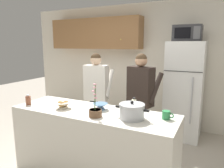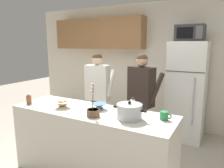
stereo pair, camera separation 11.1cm
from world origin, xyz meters
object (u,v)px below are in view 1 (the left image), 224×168
object	(u,v)px
bottle_near_edge	(134,104)
coffee_mug	(166,115)
refrigerator	(184,91)
cooking_pot	(132,111)
bottle_mid_counter	(28,100)
bread_bowl	(63,104)
potted_orchid	(95,111)
person_near_pot	(96,88)
person_by_sink	(141,92)
empty_bowl	(100,106)
microwave	(188,33)

from	to	relation	value
bottle_near_edge	coffee_mug	bearing A→B (deg)	-17.73
refrigerator	cooking_pot	size ratio (longest dim) A/B	4.50
refrigerator	bottle_mid_counter	size ratio (longest dim) A/B	12.31
cooking_pot	bread_bowl	bearing A→B (deg)	-177.30
bottle_near_edge	potted_orchid	distance (m)	0.53
bread_bowl	potted_orchid	xyz separation A→B (m)	(0.55, -0.09, 0.01)
person_near_pot	bottle_mid_counter	distance (m)	1.20
refrigerator	person_by_sink	size ratio (longest dim) A/B	1.11
person_near_pot	coffee_mug	distance (m)	1.63
bread_bowl	empty_bowl	size ratio (longest dim) A/B	1.04
coffee_mug	bread_bowl	bearing A→B (deg)	-171.14
person_near_pot	potted_orchid	size ratio (longest dim) A/B	4.02
person_near_pot	bread_bowl	size ratio (longest dim) A/B	7.85
person_by_sink	bread_bowl	size ratio (longest dim) A/B	7.90
person_near_pot	bread_bowl	world-z (taller)	person_near_pot
person_by_sink	bottle_near_edge	size ratio (longest dim) A/B	9.68
refrigerator	coffee_mug	bearing A→B (deg)	-88.20
refrigerator	bottle_near_edge	world-z (taller)	refrigerator
empty_bowl	bottle_mid_counter	bearing A→B (deg)	-165.16
person_by_sink	microwave	bearing A→B (deg)	58.37
bread_bowl	coffee_mug	bearing A→B (deg)	8.86
empty_bowl	bottle_mid_counter	world-z (taller)	bottle_mid_counter
coffee_mug	empty_bowl	size ratio (longest dim) A/B	0.67
cooking_pot	bread_bowl	xyz separation A→B (m)	(-0.94, -0.04, -0.03)
person_by_sink	cooking_pot	xyz separation A→B (m)	(0.24, -0.99, 0.01)
bottle_near_edge	refrigerator	bearing A→B (deg)	76.31
coffee_mug	bottle_near_edge	bearing A→B (deg)	162.27
refrigerator	microwave	world-z (taller)	microwave
bottle_near_edge	person_by_sink	bearing A→B (deg)	102.21
microwave	potted_orchid	size ratio (longest dim) A/B	1.21
empty_bowl	coffee_mug	bearing A→B (deg)	2.02
person_near_pot	cooking_pot	distance (m)	1.45
refrigerator	bread_bowl	distance (m)	2.30
person_by_sink	empty_bowl	xyz separation A→B (m)	(-0.24, -0.87, -0.03)
person_by_sink	bottle_mid_counter	size ratio (longest dim) A/B	11.05
coffee_mug	microwave	bearing A→B (deg)	91.82
person_near_pot	cooking_pot	xyz separation A→B (m)	(1.06, -0.99, 0.02)
empty_bowl	bottle_near_edge	bearing A→B (deg)	23.55
microwave	bottle_mid_counter	world-z (taller)	microwave
microwave	empty_bowl	distance (m)	2.14
refrigerator	potted_orchid	size ratio (longest dim) A/B	4.51
bread_bowl	potted_orchid	distance (m)	0.55
person_by_sink	potted_orchid	bearing A→B (deg)	-98.06
cooking_pot	bread_bowl	distance (m)	0.95
person_near_pot	bottle_near_edge	distance (m)	1.19
cooking_pot	empty_bowl	distance (m)	0.50
microwave	person_near_pot	xyz separation A→B (m)	(-1.35, -0.88, -0.94)
cooking_pot	bottle_near_edge	xyz separation A→B (m)	(-0.09, 0.30, -0.00)
refrigerator	empty_bowl	distance (m)	1.93
person_by_sink	potted_orchid	xyz separation A→B (m)	(-0.16, -1.12, -0.01)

